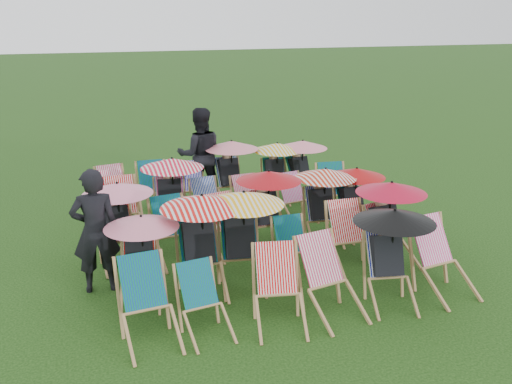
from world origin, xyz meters
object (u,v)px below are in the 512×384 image
object	(u,v)px
deckchair_29	(303,169)
person_left	(95,231)
deckchair_0	(148,305)
person_rear	(200,155)
deckchair_5	(444,259)

from	to	relation	value
deckchair_29	person_left	distance (m)	5.23
deckchair_0	deckchair_29	bearing A→B (deg)	44.00
deckchair_0	person_rear	size ratio (longest dim) A/B	0.50
deckchair_0	deckchair_29	size ratio (longest dim) A/B	0.80
deckchair_0	person_rear	bearing A→B (deg)	64.94
deckchair_0	person_rear	distance (m)	5.38
deckchair_29	person_rear	distance (m)	2.14
deckchair_5	deckchair_0	bearing A→B (deg)	171.06
deckchair_29	person_left	bearing A→B (deg)	-157.58
deckchair_5	deckchair_29	xyz separation A→B (m)	(-0.19, 4.53, 0.13)
deckchair_0	deckchair_5	xyz separation A→B (m)	(4.02, -0.03, 0.02)
deckchair_29	deckchair_5	bearing A→B (deg)	-99.54
deckchair_5	person_rear	xyz separation A→B (m)	(-2.23, 5.08, 0.46)
deckchair_0	deckchair_5	distance (m)	4.02
deckchair_0	person_left	world-z (taller)	person_left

